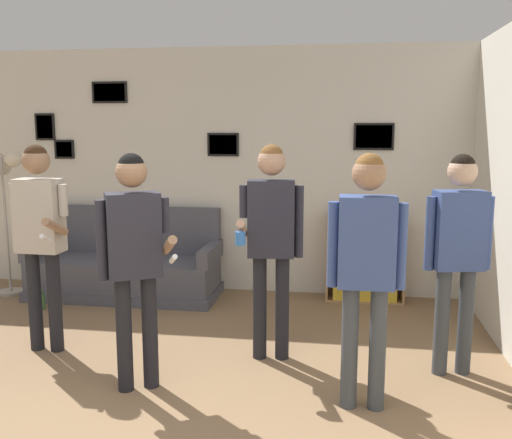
% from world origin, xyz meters
% --- Properties ---
extents(wall_back, '(7.66, 0.08, 2.70)m').
position_xyz_m(wall_back, '(-0.00, 3.68, 1.35)').
color(wall_back, silver).
rests_on(wall_back, ground_plane).
extents(couch, '(2.05, 0.80, 0.95)m').
position_xyz_m(couch, '(-1.05, 3.27, 0.30)').
color(couch, '#4C4C56').
rests_on(couch, ground_plane).
extents(bookshelf, '(0.82, 0.30, 0.95)m').
position_xyz_m(bookshelf, '(1.55, 3.45, 0.47)').
color(bookshelf, '#A87F51').
rests_on(bookshelf, ground_plane).
extents(floor_lamp, '(0.39, 0.43, 1.60)m').
position_xyz_m(floor_lamp, '(-2.36, 3.11, 1.22)').
color(floor_lamp, '#ADA89E').
rests_on(floor_lamp, ground_plane).
extents(person_player_foreground_left, '(0.50, 0.47, 1.71)m').
position_xyz_m(person_player_foreground_left, '(-1.12, 1.65, 1.06)').
color(person_player_foreground_left, black).
rests_on(person_player_foreground_left, ground_plane).
extents(person_player_foreground_center, '(0.59, 0.38, 1.68)m').
position_xyz_m(person_player_foreground_center, '(-0.11, 1.09, 1.03)').
color(person_player_foreground_center, black).
rests_on(person_player_foreground_center, ground_plane).
extents(person_watcher_holding_cup, '(0.50, 0.45, 1.72)m').
position_xyz_m(person_watcher_holding_cup, '(0.75, 1.77, 1.06)').
color(person_watcher_holding_cup, black).
rests_on(person_watcher_holding_cup, ground_plane).
extents(person_spectator_near_bookshelf, '(0.50, 0.21, 1.69)m').
position_xyz_m(person_spectator_near_bookshelf, '(1.46, 1.05, 1.04)').
color(person_spectator_near_bookshelf, '#3D4247').
rests_on(person_spectator_near_bookshelf, ground_plane).
extents(person_spectator_far_right, '(0.49, 0.27, 1.66)m').
position_xyz_m(person_spectator_far_right, '(2.14, 1.70, 1.02)').
color(person_spectator_far_right, '#3D4247').
rests_on(person_spectator_far_right, ground_plane).
extents(bottle_on_floor, '(0.07, 0.07, 0.22)m').
position_xyz_m(bottle_on_floor, '(-1.72, 2.63, 0.09)').
color(bottle_on_floor, '#3D6638').
rests_on(bottle_on_floor, ground_plane).
extents(drinking_cup, '(0.08, 0.08, 0.10)m').
position_xyz_m(drinking_cup, '(1.54, 3.46, 1.00)').
color(drinking_cup, red).
rests_on(drinking_cup, bookshelf).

